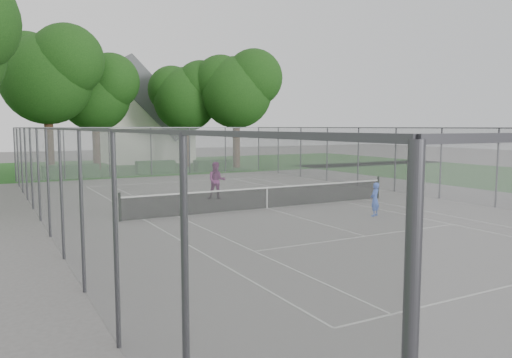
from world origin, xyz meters
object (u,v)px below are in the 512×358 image
house (145,121)px  tennis_net (267,197)px  woman_player (217,181)px  girl_player (375,199)px

house → tennis_net: bearing=-96.7°
house → woman_player: size_ratio=5.59×
tennis_net → woman_player: woman_player is taller
tennis_net → house: 31.06m
tennis_net → house: size_ratio=1.26×
tennis_net → woman_player: bearing=102.0°
house → woman_player: 27.55m
tennis_net → woman_player: 3.73m
tennis_net → girl_player: size_ratio=9.57×
girl_player → house: bearing=-116.1°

